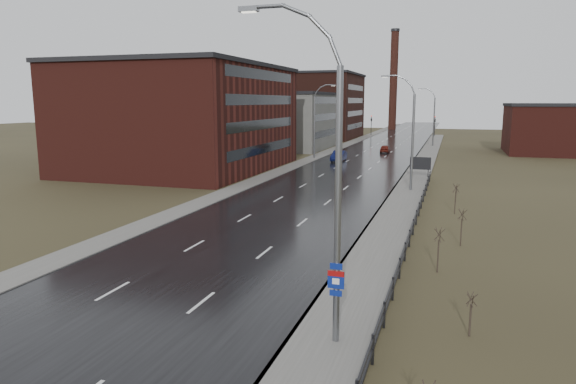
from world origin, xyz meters
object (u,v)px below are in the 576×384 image
Objects in this scene: billboard at (420,164)px; car_near at (339,156)px; streetlight_main at (329,182)px; car_far at (385,149)px.

billboard is 0.53× the size of car_near.
streetlight_main reaches higher than car_near.
billboard is 30.23m from car_far.
streetlight_main is 43.64m from billboard.
car_near is (-11.95, 57.24, -5.29)m from streetlight_main.
streetlight_main is 4.86× the size of billboard.
car_near is (-12.57, 13.82, -0.93)m from billboard.
billboard is (0.63, 43.42, -4.36)m from streetlight_main.
car_far is at bearing 72.90° from car_near.
streetlight_main is 3.09× the size of car_far.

